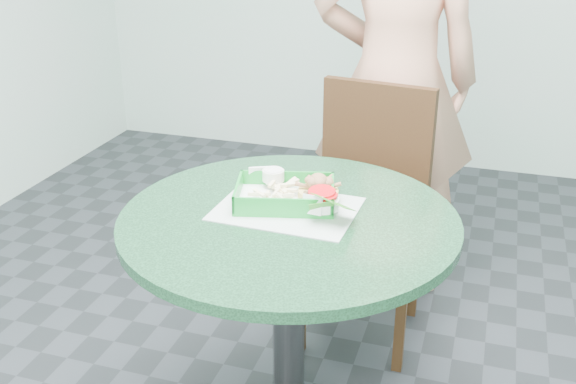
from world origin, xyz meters
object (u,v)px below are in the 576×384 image
(cafe_table, at_px, (289,278))
(crab_sandwich, at_px, (318,195))
(sauce_ramekin, at_px, (281,181))
(food_basket, at_px, (285,204))
(diner_person, at_px, (398,40))
(dining_chair, at_px, (369,196))

(cafe_table, relative_size, crab_sandwich, 8.07)
(sauce_ramekin, bearing_deg, food_basket, -64.31)
(sauce_ramekin, bearing_deg, crab_sandwich, -26.28)
(food_basket, bearing_deg, cafe_table, -64.49)
(diner_person, distance_m, crab_sandwich, 0.98)
(cafe_table, height_order, food_basket, food_basket)
(diner_person, distance_m, food_basket, 1.01)
(cafe_table, height_order, sauce_ramekin, sauce_ramekin)
(cafe_table, xyz_separation_m, sauce_ramekin, (-0.07, 0.15, 0.22))
(crab_sandwich, distance_m, sauce_ramekin, 0.14)
(dining_chair, height_order, food_basket, dining_chair)
(dining_chair, relative_size, food_basket, 3.53)
(food_basket, bearing_deg, diner_person, 81.93)
(sauce_ramekin, bearing_deg, diner_person, 78.86)
(diner_person, xyz_separation_m, sauce_ramekin, (-0.18, -0.89, -0.24))
(dining_chair, relative_size, sauce_ramekin, 15.08)
(dining_chair, xyz_separation_m, food_basket, (-0.12, -0.64, 0.23))
(food_basket, bearing_deg, crab_sandwich, 9.99)
(diner_person, bearing_deg, food_basket, 71.71)
(crab_sandwich, bearing_deg, food_basket, -170.01)
(diner_person, relative_size, sauce_ramekin, 33.69)
(cafe_table, relative_size, diner_person, 0.43)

